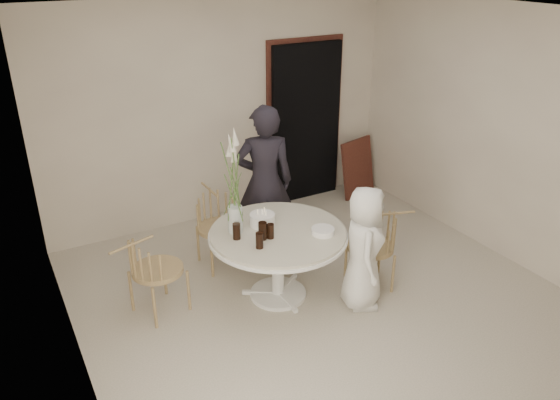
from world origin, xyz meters
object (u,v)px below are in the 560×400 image
table (278,241)px  girl (264,182)px  chair_right (382,238)px  boy (364,248)px  chair_left (146,266)px  birthday_cake (262,220)px  flower_vase (234,193)px  chair_far (215,216)px

table → girl: bearing=70.3°
chair_right → boy: size_ratio=0.66×
girl → chair_left: bearing=41.1°
chair_right → boy: 0.44m
chair_right → birthday_cake: 1.23m
chair_right → flower_vase: 1.58m
chair_far → girl: size_ratio=0.48×
chair_far → boy: bearing=-59.3°
chair_left → birthday_cake: bearing=-113.0°
chair_right → birthday_cake: (-1.09, 0.49, 0.26)m
chair_left → flower_vase: 1.04m
boy → birthday_cake: size_ratio=5.06×
chair_right → flower_vase: (-1.37, 0.50, 0.61)m
chair_right → boy: bearing=-45.2°
chair_left → flower_vase: flower_vase is taller
chair_far → flower_vase: (-0.10, -0.76, 0.60)m
chair_far → chair_left: chair_left is taller
girl → chair_far: bearing=10.9°
flower_vase → chair_right: bearing=-19.9°
girl → flower_vase: bearing=66.3°
chair_right → chair_left: (-2.23, 0.61, 0.02)m
table → flower_vase: 0.65m
table → girl: girl is taller
chair_far → girl: bearing=-11.2°
boy → flower_vase: flower_vase is taller
boy → flower_vase: (-0.99, 0.69, 0.51)m
chair_far → chair_left: bearing=-146.9°
chair_right → chair_left: bearing=-87.6°
chair_left → boy: 2.02m
girl → birthday_cake: 0.76m
chair_right → chair_left: chair_left is taller
chair_right → girl: girl is taller
chair_right → girl: size_ratio=0.47×
girl → boy: (0.34, -1.35, -0.25)m
chair_far → chair_right: (1.27, -1.26, -0.01)m
chair_left → flower_vase: size_ratio=0.81×
girl → flower_vase: 0.97m
chair_left → birthday_cake: 1.17m
birthday_cake → boy: bearing=-44.1°
table → birthday_cake: bearing=111.0°
table → birthday_cake: (-0.07, 0.18, 0.17)m
table → chair_right: 1.07m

